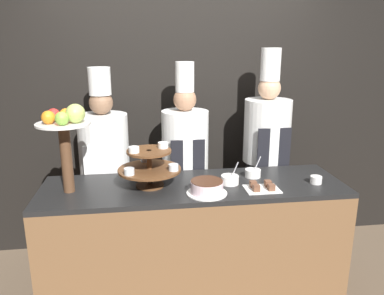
{
  "coord_description": "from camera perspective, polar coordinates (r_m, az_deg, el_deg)",
  "views": [
    {
      "loc": [
        -0.36,
        -2.18,
        1.9
      ],
      "look_at": [
        0.0,
        0.42,
        1.17
      ],
      "focal_mm": 35.0,
      "sensor_mm": 36.0,
      "label": 1
    }
  ],
  "objects": [
    {
      "name": "chef_center_right",
      "position": [
        3.34,
        11.21,
        -0.45
      ],
      "size": [
        0.4,
        0.4,
        1.87
      ],
      "color": "#28282D",
      "rests_on": "ground_plane"
    },
    {
      "name": "chef_center_left",
      "position": [
        3.2,
        -1.06,
        -1.94
      ],
      "size": [
        0.39,
        0.39,
        1.76
      ],
      "color": "#38332D",
      "rests_on": "ground_plane"
    },
    {
      "name": "cake_square_tray",
      "position": [
        2.66,
        10.62,
        -5.95
      ],
      "size": [
        0.24,
        0.18,
        0.05
      ],
      "color": "white",
      "rests_on": "buffet_counter"
    },
    {
      "name": "fruit_pedestal",
      "position": [
        2.59,
        -18.77,
        2.55
      ],
      "size": [
        0.36,
        0.36,
        0.61
      ],
      "color": "brown",
      "rests_on": "buffet_counter"
    },
    {
      "name": "serving_bowl_far",
      "position": [
        2.89,
        9.26,
        -3.86
      ],
      "size": [
        0.12,
        0.12,
        0.16
      ],
      "color": "white",
      "rests_on": "buffet_counter"
    },
    {
      "name": "cake_round",
      "position": [
        2.54,
        2.27,
        -6.1
      ],
      "size": [
        0.28,
        0.28,
        0.09
      ],
      "color": "white",
      "rests_on": "buffet_counter"
    },
    {
      "name": "tiered_stand",
      "position": [
        2.65,
        -6.51,
        -2.69
      ],
      "size": [
        0.45,
        0.45,
        0.31
      ],
      "color": "brown",
      "rests_on": "buffet_counter"
    },
    {
      "name": "cup_white",
      "position": [
        2.87,
        18.37,
        -4.69
      ],
      "size": [
        0.08,
        0.08,
        0.05
      ],
      "color": "white",
      "rests_on": "buffet_counter"
    },
    {
      "name": "chef_left",
      "position": [
        3.2,
        -13.12,
        -2.55
      ],
      "size": [
        0.41,
        0.41,
        1.73
      ],
      "color": "#38332D",
      "rests_on": "ground_plane"
    },
    {
      "name": "serving_bowl_near",
      "position": [
        2.73,
        5.79,
        -4.9
      ],
      "size": [
        0.13,
        0.13,
        0.16
      ],
      "color": "white",
      "rests_on": "buffet_counter"
    },
    {
      "name": "buffet_counter",
      "position": [
        2.91,
        0.27,
        -14.14
      ],
      "size": [
        2.18,
        0.64,
        0.92
      ],
      "color": "brown",
      "rests_on": "ground_plane"
    },
    {
      "name": "wall_back",
      "position": [
        3.48,
        -1.84,
        7.22
      ],
      "size": [
        10.0,
        0.06,
        2.8
      ],
      "color": "black",
      "rests_on": "ground_plane"
    }
  ]
}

